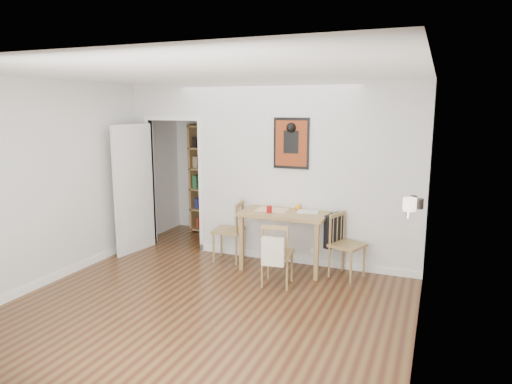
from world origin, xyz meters
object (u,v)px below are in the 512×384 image
at_px(chair_left, 228,231).
at_px(chair_right, 346,245).
at_px(dining_table, 285,218).
at_px(notebook, 308,212).
at_px(mantel_lamp, 410,206).
at_px(ceramic_jar_b, 413,200).
at_px(chair_front, 277,253).
at_px(red_glass, 269,209).
at_px(fireplace, 413,259).
at_px(orange_fruit, 298,207).
at_px(bookshelf, 213,180).
at_px(ceramic_jar_a, 419,204).

relative_size(chair_left, chair_right, 1.04).
bearing_deg(dining_table, notebook, 11.33).
distance_m(dining_table, chair_left, 0.92).
height_order(chair_left, mantel_lamp, mantel_lamp).
bearing_deg(ceramic_jar_b, chair_front, -173.92).
relative_size(chair_right, red_glass, 8.93).
relative_size(dining_table, fireplace, 0.96).
height_order(red_glass, orange_fruit, red_glass).
height_order(chair_left, chair_front, chair_left).
xyz_separation_m(chair_front, orange_fruit, (0.01, 0.82, 0.44)).
xyz_separation_m(fireplace, mantel_lamp, (-0.05, -0.39, 0.67)).
bearing_deg(dining_table, chair_front, -80.37).
bearing_deg(chair_front, orange_fruit, 88.99).
bearing_deg(chair_left, notebook, 4.29).
bearing_deg(notebook, bookshelf, 149.60).
bearing_deg(red_glass, fireplace, -19.49).
bearing_deg(bookshelf, orange_fruit, -30.57).
bearing_deg(ceramic_jar_a, chair_front, 177.44).
xyz_separation_m(fireplace, ceramic_jar_a, (0.02, 0.11, 0.60)).
distance_m(notebook, ceramic_jar_a, 1.72).
height_order(notebook, ceramic_jar_b, ceramic_jar_b).
xyz_separation_m(red_glass, orange_fruit, (0.31, 0.32, -0.01)).
bearing_deg(fireplace, ceramic_jar_b, 98.30).
distance_m(chair_right, ceramic_jar_b, 1.22).
distance_m(chair_left, mantel_lamp, 2.97).
xyz_separation_m(bookshelf, red_glass, (1.63, -1.46, -0.10)).
bearing_deg(chair_right, bookshelf, 153.40).
xyz_separation_m(orange_fruit, notebook, (0.17, -0.09, -0.03)).
distance_m(chair_front, ceramic_jar_a, 1.84).
bearing_deg(dining_table, ceramic_jar_b, -16.21).
relative_size(dining_table, notebook, 4.21).
xyz_separation_m(chair_right, mantel_lamp, (0.84, -1.20, 0.84)).
distance_m(fireplace, ceramic_jar_a, 0.61).
bearing_deg(chair_front, fireplace, -6.46).
bearing_deg(chair_front, bookshelf, 134.40).
bearing_deg(chair_front, ceramic_jar_a, -2.56).
relative_size(bookshelf, ceramic_jar_b, 20.61).
bearing_deg(bookshelf, chair_front, -45.60).
distance_m(notebook, ceramic_jar_b, 1.55).
bearing_deg(chair_front, chair_right, 39.55).
height_order(bookshelf, fireplace, bookshelf).
bearing_deg(fireplace, mantel_lamp, -97.50).
xyz_separation_m(chair_left, chair_right, (1.74, -0.01, -0.00)).
distance_m(orange_fruit, ceramic_jar_b, 1.74).
xyz_separation_m(chair_right, fireplace, (0.89, -0.81, 0.17)).
xyz_separation_m(fireplace, notebook, (-1.45, 0.91, 0.21)).
bearing_deg(orange_fruit, fireplace, -31.71).
bearing_deg(red_glass, notebook, 24.93).
height_order(chair_front, notebook, notebook).
bearing_deg(chair_left, dining_table, 1.83).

